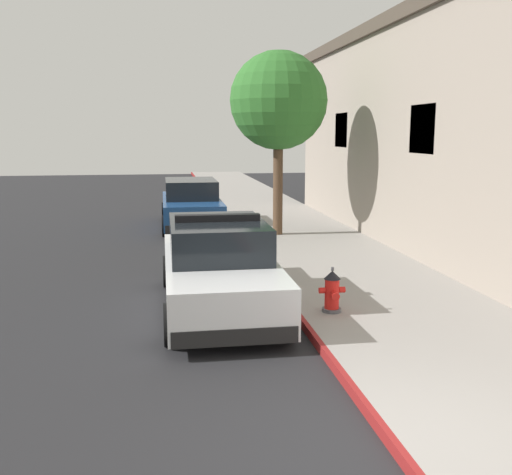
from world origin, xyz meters
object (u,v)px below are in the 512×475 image
Objects in this scene: street_tree at (278,101)px; parked_car_silver_ahead at (191,205)px; police_cruiser at (218,268)px; fire_hydrant at (332,291)px.

parked_car_silver_ahead is at bearing 132.16° from street_tree.
police_cruiser is 2.05m from fire_hydrant.
fire_hydrant is (1.80, -0.94, -0.26)m from police_cruiser.
parked_car_silver_ahead is 10.44m from fire_hydrant.
parked_car_silver_ahead is at bearing 90.12° from police_cruiser.
fire_hydrant is 8.40m from street_tree.
parked_car_silver_ahead is 6.37× the size of fire_hydrant.
street_tree is (2.37, 6.70, 3.21)m from police_cruiser.
police_cruiser reaches higher than fire_hydrant.
police_cruiser is at bearing -89.88° from parked_car_silver_ahead.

